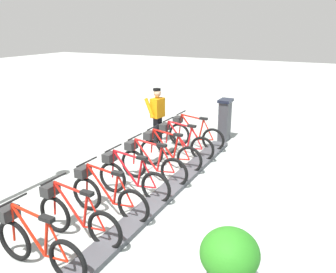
{
  "coord_description": "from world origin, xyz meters",
  "views": [
    {
      "loc": [
        -2.97,
        5.68,
        3.39
      ],
      "look_at": [
        0.5,
        -1.27,
        0.9
      ],
      "focal_mm": 37.37,
      "sensor_mm": 36.0,
      "label": 1
    }
  ],
  "objects_px": {
    "bike_docked_7": "(35,243)",
    "planter_bush": "(229,261)",
    "worker_near_rack": "(157,114)",
    "bike_docked_1": "(181,142)",
    "bike_docked_0": "(193,134)",
    "bike_docked_6": "(75,216)",
    "bike_docked_5": "(106,195)",
    "bike_docked_2": "(167,152)",
    "payment_kiosk": "(225,119)",
    "bike_docked_4": "(130,177)",
    "bike_docked_3": "(150,164)"
  },
  "relations": [
    {
      "from": "bike_docked_7",
      "to": "planter_bush",
      "type": "xyz_separation_m",
      "value": [
        -2.62,
        -0.71,
        0.11
      ]
    },
    {
      "from": "worker_near_rack",
      "to": "bike_docked_7",
      "type": "bearing_deg",
      "value": 100.83
    },
    {
      "from": "bike_docked_1",
      "to": "bike_docked_7",
      "type": "relative_size",
      "value": 1.0
    },
    {
      "from": "bike_docked_0",
      "to": "bike_docked_6",
      "type": "bearing_deg",
      "value": 90.0
    },
    {
      "from": "bike_docked_5",
      "to": "bike_docked_7",
      "type": "distance_m",
      "value": 1.67
    },
    {
      "from": "bike_docked_0",
      "to": "bike_docked_2",
      "type": "distance_m",
      "value": 1.67
    },
    {
      "from": "bike_docked_2",
      "to": "bike_docked_5",
      "type": "relative_size",
      "value": 1.0
    },
    {
      "from": "bike_docked_0",
      "to": "bike_docked_6",
      "type": "distance_m",
      "value": 5.02
    },
    {
      "from": "payment_kiosk",
      "to": "bike_docked_6",
      "type": "distance_m",
      "value": 6.13
    },
    {
      "from": "bike_docked_2",
      "to": "worker_near_rack",
      "type": "bearing_deg",
      "value": -54.74
    },
    {
      "from": "bike_docked_4",
      "to": "worker_near_rack",
      "type": "height_order",
      "value": "worker_near_rack"
    },
    {
      "from": "bike_docked_6",
      "to": "bike_docked_7",
      "type": "xyz_separation_m",
      "value": [
        0.0,
        0.84,
        0.0
      ]
    },
    {
      "from": "planter_bush",
      "to": "bike_docked_6",
      "type": "bearing_deg",
      "value": -2.78
    },
    {
      "from": "bike_docked_3",
      "to": "payment_kiosk",
      "type": "bearing_deg",
      "value": -99.07
    },
    {
      "from": "payment_kiosk",
      "to": "bike_docked_0",
      "type": "xyz_separation_m",
      "value": [
        0.57,
        1.07,
        -0.24
      ]
    },
    {
      "from": "bike_docked_5",
      "to": "bike_docked_7",
      "type": "height_order",
      "value": "same"
    },
    {
      "from": "bike_docked_6",
      "to": "payment_kiosk",
      "type": "bearing_deg",
      "value": -95.36
    },
    {
      "from": "bike_docked_2",
      "to": "bike_docked_3",
      "type": "xyz_separation_m",
      "value": [
        0.0,
        0.84,
        0.0
      ]
    },
    {
      "from": "bike_docked_2",
      "to": "bike_docked_7",
      "type": "height_order",
      "value": "same"
    },
    {
      "from": "bike_docked_7",
      "to": "bike_docked_5",
      "type": "bearing_deg",
      "value": -90.0
    },
    {
      "from": "bike_docked_4",
      "to": "bike_docked_5",
      "type": "bearing_deg",
      "value": 90.0
    },
    {
      "from": "payment_kiosk",
      "to": "bike_docked_7",
      "type": "xyz_separation_m",
      "value": [
        0.57,
        6.93,
        -0.24
      ]
    },
    {
      "from": "bike_docked_2",
      "to": "bike_docked_3",
      "type": "relative_size",
      "value": 1.0
    },
    {
      "from": "bike_docked_0",
      "to": "bike_docked_2",
      "type": "bearing_deg",
      "value": 90.0
    },
    {
      "from": "bike_docked_3",
      "to": "bike_docked_7",
      "type": "bearing_deg",
      "value": 90.0
    },
    {
      "from": "bike_docked_2",
      "to": "planter_bush",
      "type": "distance_m",
      "value": 4.36
    },
    {
      "from": "bike_docked_0",
      "to": "planter_bush",
      "type": "bearing_deg",
      "value": 117.0
    },
    {
      "from": "payment_kiosk",
      "to": "bike_docked_7",
      "type": "relative_size",
      "value": 0.74
    },
    {
      "from": "bike_docked_6",
      "to": "bike_docked_3",
      "type": "bearing_deg",
      "value": -90.0
    },
    {
      "from": "bike_docked_0",
      "to": "bike_docked_2",
      "type": "xyz_separation_m",
      "value": [
        0.0,
        1.67,
        0.0
      ]
    },
    {
      "from": "bike_docked_0",
      "to": "bike_docked_4",
      "type": "xyz_separation_m",
      "value": [
        0.0,
        3.35,
        0.0
      ]
    },
    {
      "from": "bike_docked_1",
      "to": "worker_near_rack",
      "type": "relative_size",
      "value": 1.04
    },
    {
      "from": "payment_kiosk",
      "to": "bike_docked_2",
      "type": "bearing_deg",
      "value": 78.24
    },
    {
      "from": "worker_near_rack",
      "to": "bike_docked_1",
      "type": "bearing_deg",
      "value": 146.91
    },
    {
      "from": "planter_bush",
      "to": "bike_docked_0",
      "type": "bearing_deg",
      "value": -63.0
    },
    {
      "from": "bike_docked_2",
      "to": "bike_docked_5",
      "type": "bearing_deg",
      "value": 90.0
    },
    {
      "from": "bike_docked_1",
      "to": "bike_docked_6",
      "type": "xyz_separation_m",
      "value": [
        0.0,
        4.19,
        0.0
      ]
    },
    {
      "from": "bike_docked_0",
      "to": "worker_near_rack",
      "type": "xyz_separation_m",
      "value": [
        1.1,
        0.12,
        0.48
      ]
    },
    {
      "from": "bike_docked_4",
      "to": "planter_bush",
      "type": "xyz_separation_m",
      "value": [
        -2.62,
        1.8,
        0.11
      ]
    },
    {
      "from": "payment_kiosk",
      "to": "bike_docked_4",
      "type": "bearing_deg",
      "value": 82.63
    },
    {
      "from": "payment_kiosk",
      "to": "bike_docked_0",
      "type": "relative_size",
      "value": 0.74
    },
    {
      "from": "bike_docked_1",
      "to": "bike_docked_5",
      "type": "relative_size",
      "value": 1.0
    },
    {
      "from": "bike_docked_3",
      "to": "planter_bush",
      "type": "xyz_separation_m",
      "value": [
        -2.62,
        2.64,
        0.11
      ]
    },
    {
      "from": "bike_docked_6",
      "to": "bike_docked_5",
      "type": "bearing_deg",
      "value": -90.0
    },
    {
      "from": "bike_docked_1",
      "to": "bike_docked_2",
      "type": "height_order",
      "value": "same"
    },
    {
      "from": "worker_near_rack",
      "to": "planter_bush",
      "type": "height_order",
      "value": "worker_near_rack"
    },
    {
      "from": "bike_docked_1",
      "to": "bike_docked_4",
      "type": "bearing_deg",
      "value": 90.0
    },
    {
      "from": "bike_docked_3",
      "to": "planter_bush",
      "type": "relative_size",
      "value": 1.77
    },
    {
      "from": "payment_kiosk",
      "to": "bike_docked_3",
      "type": "distance_m",
      "value": 3.64
    },
    {
      "from": "bike_docked_3",
      "to": "worker_near_rack",
      "type": "bearing_deg",
      "value": -65.33
    }
  ]
}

